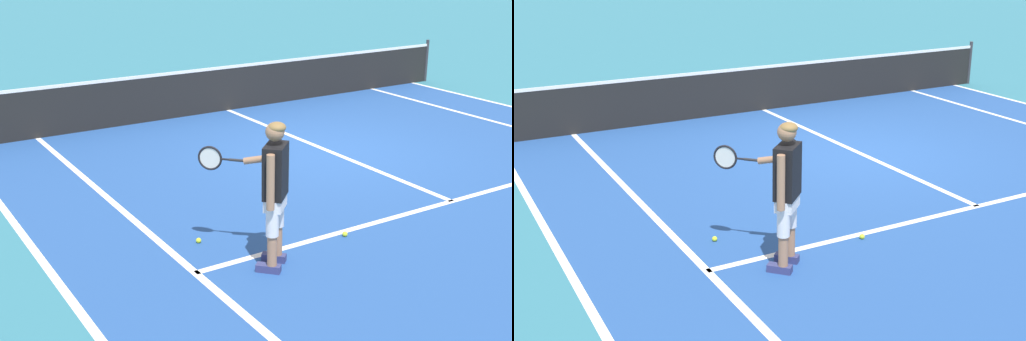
{
  "view_description": "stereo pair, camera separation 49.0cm",
  "coord_description": "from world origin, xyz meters",
  "views": [
    {
      "loc": [
        -7.21,
        -9.03,
        3.59
      ],
      "look_at": [
        -3.27,
        -2.78,
        1.05
      ],
      "focal_mm": 48.0,
      "sensor_mm": 36.0,
      "label": 1
    },
    {
      "loc": [
        -6.79,
        -9.27,
        3.59
      ],
      "look_at": [
        -3.27,
        -2.78,
        1.05
      ],
      "focal_mm": 48.0,
      "sensor_mm": 36.0,
      "label": 2
    }
  ],
  "objects": [
    {
      "name": "tennis_ball_by_baseline",
      "position": [
        -3.71,
        -2.14,
        0.03
      ],
      "size": [
        0.07,
        0.07,
        0.07
      ],
      "primitive_type": "sphere",
      "color": "#CCE02D",
      "rests_on": "ground"
    },
    {
      "name": "line_centre_service",
      "position": [
        0.0,
        0.37,
        0.0
      ],
      "size": [
        0.1,
        6.4,
        0.01
      ],
      "primitive_type": "cube",
      "color": "white",
      "rests_on": "ground"
    },
    {
      "name": "court_inner_surface",
      "position": [
        0.0,
        -1.19,
        0.0
      ],
      "size": [
        10.98,
        9.91,
        0.0
      ],
      "primitive_type": "cube",
      "color": "#234C93",
      "rests_on": "ground"
    },
    {
      "name": "tennis_ball_near_feet",
      "position": [
        -2.06,
        -2.95,
        0.03
      ],
      "size": [
        0.07,
        0.07,
        0.07
      ],
      "primitive_type": "sphere",
      "color": "#CCE02D",
      "rests_on": "ground"
    },
    {
      "name": "line_service",
      "position": [
        0.0,
        -2.83,
        0.0
      ],
      "size": [
        8.23,
        0.1,
        0.01
      ],
      "primitive_type": "cube",
      "color": "white",
      "rests_on": "ground"
    },
    {
      "name": "ground_plane",
      "position": [
        0.0,
        0.0,
        0.0
      ],
      "size": [
        80.0,
        80.0,
        0.0
      ],
      "primitive_type": "plane",
      "color": "teal"
    },
    {
      "name": "line_doubles_left",
      "position": [
        -5.49,
        -1.19,
        0.0
      ],
      "size": [
        0.1,
        9.51,
        0.01
      ],
      "primitive_type": "cube",
      "color": "white",
      "rests_on": "ground"
    },
    {
      "name": "tennis_net",
      "position": [
        0.0,
        3.57,
        0.5
      ],
      "size": [
        11.96,
        0.08,
        1.07
      ],
      "color": "#333338",
      "rests_on": "ground"
    },
    {
      "name": "tennis_player",
      "position": [
        -3.29,
        -3.15,
        0.99
      ],
      "size": [
        0.72,
        1.17,
        1.71
      ],
      "color": "navy",
      "rests_on": "ground"
    },
    {
      "name": "line_singles_left",
      "position": [
        -4.12,
        -1.19,
        0.0
      ],
      "size": [
        0.1,
        9.51,
        0.01
      ],
      "primitive_type": "cube",
      "color": "white",
      "rests_on": "ground"
    }
  ]
}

